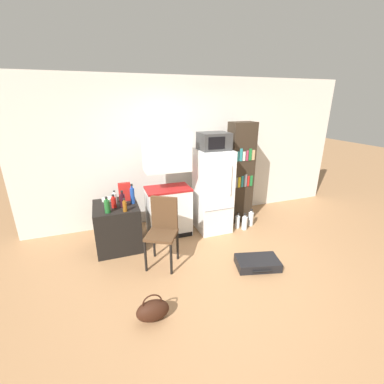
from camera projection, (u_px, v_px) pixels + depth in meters
name	position (u px, v px, depth m)	size (l,w,h in m)	color
ground_plane	(231.00, 271.00, 3.59)	(24.00, 24.00, 0.00)	#A3754C
wall_back	(195.00, 151.00, 4.98)	(6.40, 0.10, 2.67)	silver
side_table	(118.00, 226.00, 4.12)	(0.68, 0.74, 0.72)	black
kitchen_hutch	(168.00, 189.00, 4.35)	(0.75, 0.48, 1.79)	silver
refrigerator	(212.00, 191.00, 4.57)	(0.56, 0.65, 1.47)	white
microwave	(214.00, 141.00, 4.27)	(0.49, 0.42, 0.29)	#333333
bookshelf	(240.00, 174.00, 4.84)	(0.45, 0.32, 1.90)	#2D2319
bottle_milk_white	(115.00, 198.00, 4.04)	(0.06, 0.06, 0.21)	white
bottle_ketchup_red	(114.00, 202.00, 3.88)	(0.07, 0.07, 0.21)	#AD1914
bottle_amber_beer	(125.00, 206.00, 3.74)	(0.06, 0.06, 0.20)	brown
bottle_wine_dark	(123.00, 200.00, 3.89)	(0.07, 0.07, 0.26)	black
bottle_green_tall	(107.00, 206.00, 3.70)	(0.08, 0.08, 0.24)	#1E6028
bottle_blue_soda	(132.00, 195.00, 4.02)	(0.07, 0.07, 0.32)	#1E47A3
bowl	(107.00, 199.00, 4.16)	(0.16, 0.16, 0.05)	silver
cereal_box	(125.00, 192.00, 4.13)	(0.19, 0.07, 0.30)	red
chair	(163.00, 226.00, 3.63)	(0.55, 0.55, 0.99)	black
suitcase_large_flat	(257.00, 263.00, 3.67)	(0.67, 0.50, 0.13)	black
handbag	(153.00, 310.00, 2.76)	(0.36, 0.20, 0.33)	#33190F
water_bottle_front	(251.00, 218.00, 4.87)	(0.10, 0.10, 0.33)	silver
water_bottle_middle	(245.00, 223.00, 4.73)	(0.10, 0.10, 0.31)	silver
water_bottle_back	(238.00, 222.00, 4.79)	(0.09, 0.09, 0.29)	silver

